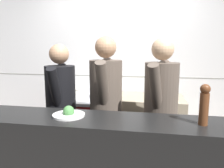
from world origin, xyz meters
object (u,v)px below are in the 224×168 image
pepper_mill (204,104)px  chef_head_cook (61,109)px  stock_pot (73,92)px  chef_sous (106,107)px  mixing_bowl_steel (164,94)px  chef_line (160,111)px  sauce_pot (102,92)px  plated_dish_main (69,114)px  oven_range (86,126)px

pepper_mill → chef_head_cook: 1.56m
stock_pot → chef_sous: bearing=-48.8°
pepper_mill → chef_sous: size_ratio=0.18×
mixing_bowl_steel → chef_sous: size_ratio=0.16×
mixing_bowl_steel → pepper_mill: pepper_mill is taller
chef_line → sauce_pot: bearing=151.8°
stock_pot → plated_dish_main: 1.48m
oven_range → pepper_mill: bearing=-47.3°
plated_dish_main → pepper_mill: (1.03, -0.02, 0.14)m
oven_range → chef_sous: bearing=-58.9°
chef_line → mixing_bowl_steel: bearing=101.0°
plated_dish_main → stock_pot: bearing=109.0°
oven_range → plated_dish_main: size_ratio=3.38×
sauce_pot → mixing_bowl_steel: bearing=0.2°
stock_pot → mixing_bowl_steel: bearing=1.6°
chef_sous → sauce_pot: bearing=102.5°
stock_pot → sauce_pot: 0.44m
chef_head_cook → chef_sous: chef_sous is taller
plated_dish_main → sauce_pot: bearing=91.6°
plated_dish_main → chef_sous: bearing=74.5°
oven_range → chef_line: (1.05, -0.78, 0.51)m
sauce_pot → plated_dish_main: size_ratio=0.96×
oven_range → pepper_mill: size_ratio=2.94×
stock_pot → chef_line: bearing=-31.6°
stock_pot → pepper_mill: bearing=-43.0°
sauce_pot → pepper_mill: pepper_mill is taller
chef_line → plated_dish_main: bearing=-123.7°
stock_pot → pepper_mill: size_ratio=0.99×
stock_pot → sauce_pot: bearing=4.5°
chef_sous → chef_line: 0.58m
sauce_pot → plated_dish_main: bearing=-88.4°
sauce_pot → pepper_mill: size_ratio=0.83×
stock_pot → mixing_bowl_steel: stock_pot is taller
pepper_mill → chef_head_cook: (-1.38, 0.66, -0.29)m
oven_range → plated_dish_main: plated_dish_main is taller
plated_dish_main → pepper_mill: 1.04m
sauce_pot → mixing_bowl_steel: size_ratio=0.89×
chef_sous → pepper_mill: bearing=-40.6°
mixing_bowl_steel → pepper_mill: size_ratio=0.93×
stock_pot → pepper_mill: pepper_mill is taller
mixing_bowl_steel → chef_head_cook: chef_head_cook is taller
chef_head_cook → chef_line: (1.11, -0.01, 0.03)m
plated_dish_main → oven_range: bearing=101.5°
mixing_bowl_steel → chef_sous: bearing=-130.0°
pepper_mill → chef_line: bearing=112.7°
stock_pot → mixing_bowl_steel: (1.32, 0.04, 0.01)m
oven_range → pepper_mill: pepper_mill is taller
stock_pot → chef_head_cook: bearing=-79.8°
chef_line → stock_pot: bearing=165.1°
chef_head_cook → plated_dish_main: bearing=-70.1°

